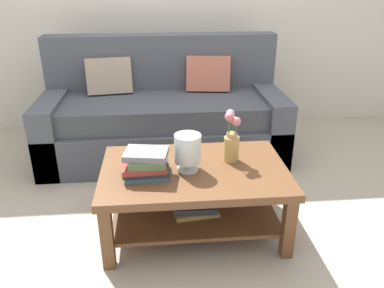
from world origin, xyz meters
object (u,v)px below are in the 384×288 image
at_px(book_stack_main, 146,164).
at_px(glass_hurricane_vase, 188,150).
at_px(couch, 164,117).
at_px(flower_pitcher, 232,139).
at_px(coffee_table, 194,186).

relative_size(book_stack_main, glass_hurricane_vase, 1.22).
xyz_separation_m(couch, glass_hurricane_vase, (0.12, -1.23, 0.23)).
bearing_deg(book_stack_main, glass_hurricane_vase, 10.63).
bearing_deg(glass_hurricane_vase, couch, 95.71).
bearing_deg(couch, flower_pitcher, -69.71).
bearing_deg(coffee_table, book_stack_main, -167.64).
xyz_separation_m(coffee_table, book_stack_main, (-0.30, -0.06, 0.21)).
relative_size(coffee_table, book_stack_main, 4.05).
xyz_separation_m(coffee_table, flower_pitcher, (0.25, 0.09, 0.28)).
distance_m(coffee_table, book_stack_main, 0.37).
relative_size(couch, coffee_table, 1.82).
xyz_separation_m(coffee_table, glass_hurricane_vase, (-0.04, -0.02, 0.27)).
distance_m(coffee_table, flower_pitcher, 0.38).
relative_size(glass_hurricane_vase, flower_pitcher, 0.68).
distance_m(couch, glass_hurricane_vase, 1.25).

